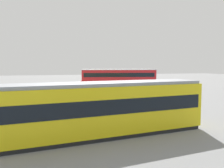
% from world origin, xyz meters
% --- Properties ---
extents(ground_plane, '(160.00, 160.00, 0.00)m').
position_xyz_m(ground_plane, '(0.00, 0.00, 0.00)').
color(ground_plane, gray).
extents(double_decker_bus, '(11.45, 4.98, 3.87)m').
position_xyz_m(double_decker_bus, '(-2.10, -3.24, 1.99)').
color(double_decker_bus, red).
rests_on(double_decker_bus, ground).
extents(tram_yellow, '(13.89, 3.95, 3.39)m').
position_xyz_m(tram_yellow, '(5.21, 15.22, 1.76)').
color(tram_yellow, yellow).
rests_on(tram_yellow, ground).
extents(pedestrian_near_railing, '(0.43, 0.43, 1.71)m').
position_xyz_m(pedestrian_near_railing, '(5.99, 6.55, 0.99)').
color(pedestrian_near_railing, black).
rests_on(pedestrian_near_railing, ground).
extents(pedestrian_crossing, '(0.42, 0.42, 1.66)m').
position_xyz_m(pedestrian_crossing, '(-1.00, 8.41, 0.95)').
color(pedestrian_crossing, '#4C3F2D').
rests_on(pedestrian_crossing, ground).
extents(pedestrian_railing, '(7.06, 0.53, 1.08)m').
position_xyz_m(pedestrian_railing, '(0.26, 4.69, 0.74)').
color(pedestrian_railing, gray).
rests_on(pedestrian_railing, ground).
extents(info_sign, '(1.01, 0.12, 2.29)m').
position_xyz_m(info_sign, '(4.21, 5.41, 1.57)').
color(info_sign, slate).
rests_on(info_sign, ground).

